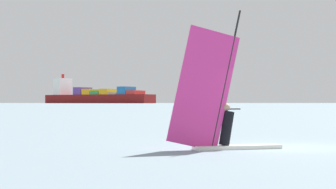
{
  "coord_description": "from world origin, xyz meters",
  "views": [
    {
      "loc": [
        -0.65,
        -18.59,
        1.44
      ],
      "look_at": [
        -5.12,
        9.75,
        1.82
      ],
      "focal_mm": 61.44,
      "sensor_mm": 36.0,
      "label": 1
    }
  ],
  "objects_px": {
    "windsurfer": "(219,114)",
    "small_sailboat": "(194,103)",
    "channel_buoy": "(197,107)",
    "cargo_ship": "(97,96)"
  },
  "relations": [
    {
      "from": "channel_buoy",
      "to": "windsurfer",
      "type": "bearing_deg",
      "value": -83.28
    },
    {
      "from": "windsurfer",
      "to": "small_sailboat",
      "type": "relative_size",
      "value": 0.47
    },
    {
      "from": "windsurfer",
      "to": "small_sailboat",
      "type": "height_order",
      "value": "small_sailboat"
    },
    {
      "from": "windsurfer",
      "to": "cargo_ship",
      "type": "height_order",
      "value": "cargo_ship"
    },
    {
      "from": "channel_buoy",
      "to": "small_sailboat",
      "type": "bearing_deg",
      "value": 96.42
    },
    {
      "from": "small_sailboat",
      "to": "windsurfer",
      "type": "bearing_deg",
      "value": 21.41
    },
    {
      "from": "channel_buoy",
      "to": "small_sailboat",
      "type": "height_order",
      "value": "small_sailboat"
    },
    {
      "from": "cargo_ship",
      "to": "small_sailboat",
      "type": "distance_m",
      "value": 530.74
    },
    {
      "from": "cargo_ship",
      "to": "channel_buoy",
      "type": "height_order",
      "value": "cargo_ship"
    },
    {
      "from": "cargo_ship",
      "to": "small_sailboat",
      "type": "bearing_deg",
      "value": -48.53
    }
  ]
}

